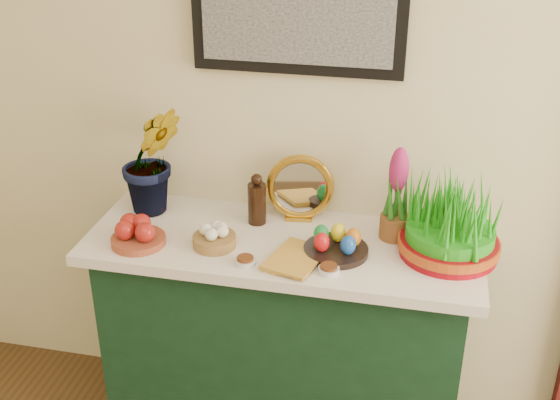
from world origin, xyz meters
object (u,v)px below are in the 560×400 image
(sideboard, at_px, (283,344))
(mirror, at_px, (300,188))
(book, at_px, (274,252))
(hyacinth_green, at_px, (151,143))
(wheatgrass_sabzeh, at_px, (451,223))

(sideboard, relative_size, mirror, 5.06)
(sideboard, bearing_deg, mirror, 81.27)
(sideboard, xyz_separation_m, book, (-0.01, -0.12, 0.48))
(sideboard, height_order, book, book)
(hyacinth_green, distance_m, wheatgrass_sabzeh, 1.11)
(hyacinth_green, bearing_deg, book, -54.71)
(sideboard, distance_m, hyacinth_green, 0.92)
(sideboard, xyz_separation_m, wheatgrass_sabzeh, (0.57, 0.02, 0.59))
(sideboard, bearing_deg, wheatgrass_sabzeh, 1.89)
(wheatgrass_sabzeh, bearing_deg, mirror, 164.25)
(mirror, xyz_separation_m, wheatgrass_sabzeh, (0.55, -0.15, 0.00))
(sideboard, relative_size, hyacinth_green, 2.33)
(sideboard, distance_m, mirror, 0.61)
(hyacinth_green, distance_m, book, 0.62)
(hyacinth_green, relative_size, book, 2.54)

